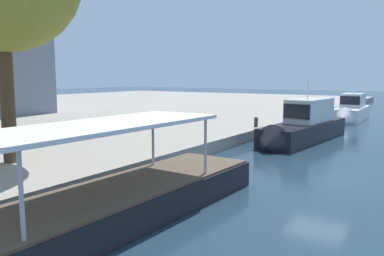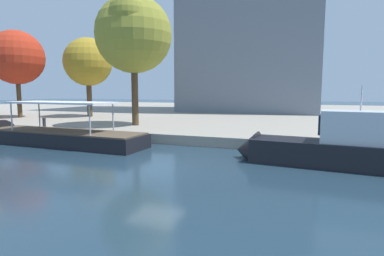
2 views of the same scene
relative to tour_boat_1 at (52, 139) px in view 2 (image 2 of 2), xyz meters
name	(u,v)px [view 2 (image 2 of 2)]	position (x,y,z in m)	size (l,w,h in m)	color
ground_plane	(155,168)	(10.20, -3.71, -0.37)	(220.00, 220.00, 0.00)	#1E3342
dock_promenade	(259,114)	(10.20, 30.21, -0.01)	(120.00, 55.00, 0.72)	gray
tour_boat_1	(52,139)	(0.00, 0.00, 0.00)	(13.86, 3.37, 4.16)	black
motor_yacht_2	(343,150)	(18.94, -0.25, 0.51)	(11.04, 3.25, 4.73)	black
mooring_bollard_0	(345,136)	(19.35, 3.33, 0.73)	(0.30, 0.30, 0.73)	#2D2D33
mooring_bollard_1	(44,122)	(-4.19, 3.41, 0.80)	(0.30, 0.30, 0.85)	#2D2D33
tree_0	(131,33)	(2.38, 7.09, 8.49)	(6.74, 6.74, 11.38)	#4C3823
tree_2	(17,58)	(-14.29, 9.77, 7.20)	(6.13, 6.13, 9.96)	#4C3823
tree_3	(89,61)	(-7.77, 14.25, 7.00)	(5.74, 5.97, 9.36)	#4C3823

